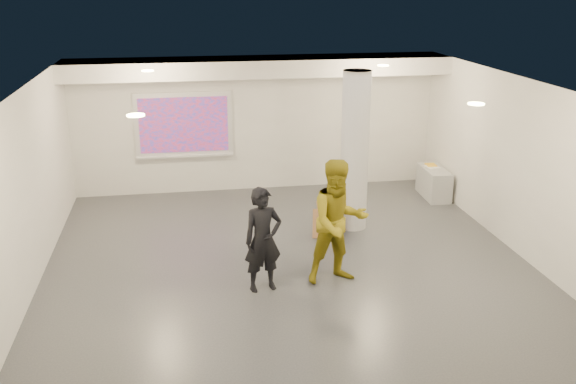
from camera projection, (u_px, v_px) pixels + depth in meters
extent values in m
cube|color=#373A3F|center=(292.00, 272.00, 10.46)|extent=(8.00, 9.00, 0.01)
cube|color=silver|center=(293.00, 89.00, 9.51)|extent=(8.00, 9.00, 0.01)
cube|color=silver|center=(257.00, 124.00, 14.19)|extent=(8.00, 0.01, 3.00)
cube|color=silver|center=(380.00, 335.00, 5.78)|extent=(8.00, 0.01, 3.00)
cube|color=silver|center=(23.00, 199.00, 9.35)|extent=(0.01, 9.00, 3.00)
cube|color=silver|center=(530.00, 172.00, 10.63)|extent=(0.01, 9.00, 3.00)
cube|color=silver|center=(259.00, 67.00, 13.26)|extent=(8.00, 1.10, 0.36)
cylinder|color=#FFF891|center=(148.00, 71.00, 11.50)|extent=(0.22, 0.22, 0.02)
cylinder|color=#FFF891|center=(383.00, 65.00, 12.21)|extent=(0.22, 0.22, 0.02)
cylinder|color=#FFF891|center=(136.00, 115.00, 7.76)|extent=(0.22, 0.22, 0.02)
cylinder|color=#FFF891|center=(476.00, 104.00, 8.47)|extent=(0.22, 0.22, 0.02)
cylinder|color=silver|center=(355.00, 151.00, 11.91)|extent=(0.52, 0.52, 3.00)
cube|color=silver|center=(184.00, 124.00, 13.88)|extent=(2.10, 0.06, 1.40)
cube|color=#0540B9|center=(184.00, 125.00, 13.84)|extent=(1.90, 0.01, 1.20)
cube|color=silver|center=(185.00, 156.00, 14.05)|extent=(2.10, 0.08, 0.04)
cube|color=#9C9FA1|center=(434.00, 183.00, 13.99)|extent=(0.51, 1.12, 0.64)
cube|color=white|center=(432.00, 167.00, 13.98)|extent=(0.29, 0.34, 0.02)
cube|color=yellow|center=(431.00, 165.00, 14.08)|extent=(0.23, 0.31, 0.03)
cube|color=#956641|center=(332.00, 216.00, 12.06)|extent=(0.62, 0.37, 0.63)
cube|color=#956641|center=(326.00, 224.00, 11.79)|extent=(0.52, 0.30, 0.54)
imported|color=black|center=(263.00, 240.00, 9.65)|extent=(0.66, 0.51, 1.63)
imported|color=olive|center=(339.00, 222.00, 9.87)|extent=(1.07, 0.89, 1.98)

